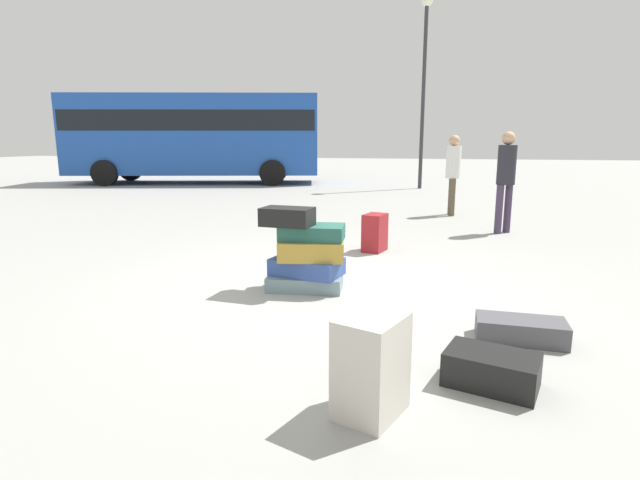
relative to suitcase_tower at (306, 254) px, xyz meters
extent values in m
plane|color=#9E9E99|center=(0.12, 0.15, -0.38)|extent=(80.00, 80.00, 0.00)
cube|color=gray|center=(-0.01, 0.02, -0.30)|extent=(0.82, 0.55, 0.15)
cube|color=#334F99|center=(0.00, 0.02, -0.14)|extent=(0.79, 0.57, 0.18)
cube|color=#B28C33|center=(0.06, -0.02, 0.05)|extent=(0.73, 0.53, 0.20)
cube|color=#26594C|center=(0.06, 0.03, 0.23)|extent=(0.69, 0.46, 0.16)
cube|color=black|center=(-0.18, -0.07, 0.40)|extent=(0.55, 0.37, 0.19)
cube|color=beige|center=(0.97, -2.27, -0.09)|extent=(0.44, 0.48, 0.58)
cube|color=#4C4C51|center=(1.99, -0.96, -0.29)|extent=(0.68, 0.34, 0.18)
cube|color=black|center=(1.68, -1.77, -0.27)|extent=(0.64, 0.50, 0.22)
cube|color=maroon|center=(0.49, 2.00, -0.11)|extent=(0.35, 0.43, 0.53)
cylinder|color=brown|center=(1.64, 5.94, 0.01)|extent=(0.12, 0.12, 0.78)
cylinder|color=brown|center=(1.66, 5.72, 0.01)|extent=(0.12, 0.12, 0.78)
cylinder|color=white|center=(1.65, 5.83, 0.73)|extent=(0.30, 0.30, 0.66)
sphere|color=tan|center=(1.65, 5.83, 1.17)|extent=(0.22, 0.22, 0.22)
cylinder|color=#3F334C|center=(2.52, 3.98, 0.03)|extent=(0.12, 0.12, 0.83)
cylinder|color=#3F334C|center=(2.36, 3.83, 0.03)|extent=(0.12, 0.12, 0.83)
cylinder|color=#26262D|center=(2.44, 3.90, 0.77)|extent=(0.30, 0.30, 0.65)
sphere|color=tan|center=(2.44, 3.90, 1.21)|extent=(0.22, 0.22, 0.22)
cube|color=#1E4CA5|center=(-7.37, 12.17, 1.37)|extent=(9.31, 4.58, 2.80)
cube|color=black|center=(-7.37, 12.17, 1.86)|extent=(9.14, 4.56, 0.70)
cylinder|color=black|center=(-4.84, 14.08, 0.07)|extent=(0.93, 0.46, 0.90)
cylinder|color=black|center=(-4.24, 11.66, 0.07)|extent=(0.93, 0.46, 0.90)
cylinder|color=black|center=(-10.50, 12.68, 0.07)|extent=(0.93, 0.46, 0.90)
cylinder|color=black|center=(-9.90, 10.26, 0.07)|extent=(0.93, 0.46, 0.90)
cylinder|color=#333338|center=(0.82, 11.80, 2.46)|extent=(0.12, 0.12, 5.67)
sphere|color=#F2F2CC|center=(0.82, 11.80, 5.41)|extent=(0.36, 0.36, 0.36)
camera|label=1|loc=(1.27, -4.86, 1.16)|focal=27.69mm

